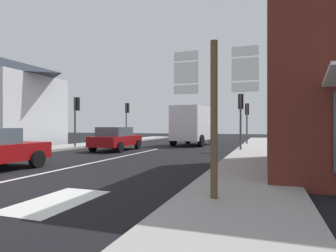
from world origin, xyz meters
name	(u,v)px	position (x,y,z in m)	size (l,w,h in m)	color
ground_plane	(146,152)	(0.00, 10.00, 0.00)	(80.00, 80.00, 0.00)	black
sidewalk_right	(256,158)	(6.37, 8.00, 0.07)	(2.56, 44.00, 0.14)	#9E9B96
sidewalk_left	(36,150)	(-6.37, 8.00, 0.07)	(2.56, 44.00, 0.14)	#9E9B96
lane_centre_stripe	(111,159)	(0.00, 6.00, 0.01)	(0.16, 12.00, 0.01)	silver
lane_turn_arrow	(57,201)	(2.80, -1.00, 0.01)	(1.20, 2.20, 0.01)	silver
sedan_far	(116,138)	(-2.06, 10.12, 0.76)	(2.11, 4.27, 1.47)	maroon
delivery_truck	(193,125)	(1.34, 16.39, 1.65)	(2.79, 5.15, 3.05)	silver
route_sign_post	(214,107)	(5.88, -0.23, 1.91)	(1.66, 0.14, 3.20)	brown
traffic_light_near_left	(76,111)	(-5.39, 10.63, 2.59)	(0.30, 0.49, 3.49)	#47474C
traffic_light_far_left	(127,113)	(-5.39, 18.12, 2.71)	(0.30, 0.49, 3.66)	#47474C
traffic_light_far_right	(247,114)	(5.39, 17.68, 2.46)	(0.30, 0.49, 3.32)	#47474C
traffic_light_near_right	(241,109)	(5.39, 11.84, 2.56)	(0.30, 0.49, 3.45)	#47474C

